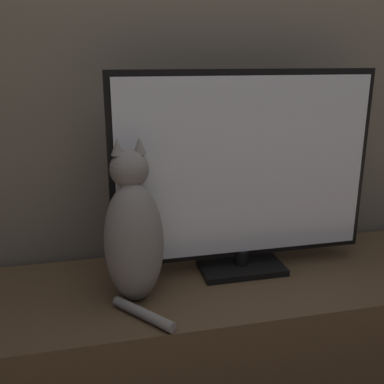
{
  "coord_description": "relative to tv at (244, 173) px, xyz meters",
  "views": [
    {
      "loc": [
        -0.44,
        -0.25,
        1.17
      ],
      "look_at": [
        -0.16,
        0.93,
        0.8
      ],
      "focal_mm": 42.0,
      "sensor_mm": 36.0,
      "label": 1
    }
  ],
  "objects": [
    {
      "name": "wall_back",
      "position": [
        -0.01,
        0.23,
        0.47
      ],
      "size": [
        4.8,
        0.05,
        2.6
      ],
      "color": "#756B5B",
      "rests_on": "ground_plane"
    },
    {
      "name": "tv_stand",
      "position": [
        -0.01,
        -0.05,
        -0.57
      ],
      "size": [
        1.59,
        0.49,
        0.51
      ],
      "color": "brown",
      "rests_on": "ground_plane"
    },
    {
      "name": "tv",
      "position": [
        0.0,
        0.0,
        0.0
      ],
      "size": [
        0.81,
        0.16,
        0.63
      ],
      "color": "black",
      "rests_on": "tv_stand"
    },
    {
      "name": "cat",
      "position": [
        -0.35,
        -0.1,
        -0.13
      ],
      "size": [
        0.17,
        0.28,
        0.46
      ],
      "rotation": [
        0.0,
        0.0,
        0.07
      ],
      "color": "gray",
      "rests_on": "tv_stand"
    }
  ]
}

